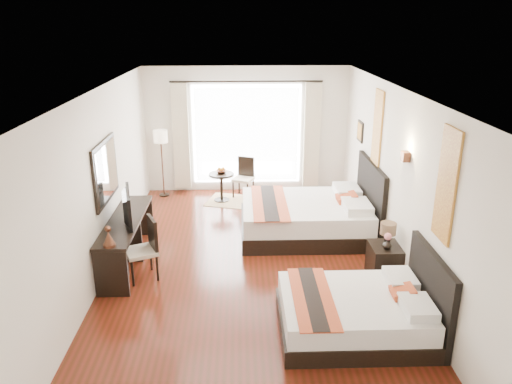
{
  "coord_description": "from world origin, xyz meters",
  "views": [
    {
      "loc": [
        -0.15,
        -7.22,
        3.78
      ],
      "look_at": [
        0.1,
        0.22,
        1.17
      ],
      "focal_mm": 35.0,
      "sensor_mm": 36.0,
      "label": 1
    }
  ],
  "objects_px": {
    "console_desk": "(127,240)",
    "fruit_bowl": "(221,172)",
    "table_lamp": "(388,230)",
    "bed_far": "(310,216)",
    "floor_lamp": "(161,141)",
    "window_chair": "(244,185)",
    "television": "(123,207)",
    "desk_chair": "(143,260)",
    "bed_near": "(361,312)",
    "nightstand": "(384,262)",
    "side_table": "(222,187)",
    "vase": "(387,246)"
  },
  "relations": [
    {
      "from": "console_desk",
      "to": "fruit_bowl",
      "type": "relative_size",
      "value": 9.33
    },
    {
      "from": "table_lamp",
      "to": "fruit_bowl",
      "type": "relative_size",
      "value": 1.61
    },
    {
      "from": "bed_far",
      "to": "floor_lamp",
      "type": "height_order",
      "value": "floor_lamp"
    },
    {
      "from": "console_desk",
      "to": "window_chair",
      "type": "relative_size",
      "value": 2.53
    },
    {
      "from": "television",
      "to": "desk_chair",
      "type": "relative_size",
      "value": 0.94
    },
    {
      "from": "table_lamp",
      "to": "desk_chair",
      "type": "relative_size",
      "value": 0.4
    },
    {
      "from": "television",
      "to": "console_desk",
      "type": "bearing_deg",
      "value": -5.52
    },
    {
      "from": "bed_near",
      "to": "floor_lamp",
      "type": "relative_size",
      "value": 1.28
    },
    {
      "from": "table_lamp",
      "to": "television",
      "type": "relative_size",
      "value": 0.42
    },
    {
      "from": "nightstand",
      "to": "side_table",
      "type": "xyz_separation_m",
      "value": [
        -2.59,
        3.47,
        0.05
      ]
    },
    {
      "from": "desk_chair",
      "to": "window_chair",
      "type": "distance_m",
      "value": 3.96
    },
    {
      "from": "window_chair",
      "to": "bed_far",
      "type": "bearing_deg",
      "value": 52.95
    },
    {
      "from": "vase",
      "to": "floor_lamp",
      "type": "xyz_separation_m",
      "value": [
        -3.88,
        3.95,
        0.68
      ]
    },
    {
      "from": "floor_lamp",
      "to": "fruit_bowl",
      "type": "xyz_separation_m",
      "value": [
        1.31,
        -0.35,
        -0.6
      ]
    },
    {
      "from": "bed_far",
      "to": "vase",
      "type": "xyz_separation_m",
      "value": [
        0.9,
        -1.77,
        0.23
      ]
    },
    {
      "from": "nightstand",
      "to": "floor_lamp",
      "type": "bearing_deg",
      "value": 135.33
    },
    {
      "from": "desk_chair",
      "to": "vase",
      "type": "bearing_deg",
      "value": 152.54
    },
    {
      "from": "bed_far",
      "to": "television",
      "type": "height_order",
      "value": "bed_far"
    },
    {
      "from": "nightstand",
      "to": "vase",
      "type": "xyz_separation_m",
      "value": [
        -0.01,
        -0.1,
        0.31
      ]
    },
    {
      "from": "vase",
      "to": "fruit_bowl",
      "type": "xyz_separation_m",
      "value": [
        -2.58,
        3.6,
        0.08
      ]
    },
    {
      "from": "table_lamp",
      "to": "bed_near",
      "type": "bearing_deg",
      "value": -116.61
    },
    {
      "from": "television",
      "to": "side_table",
      "type": "relative_size",
      "value": 1.44
    },
    {
      "from": "table_lamp",
      "to": "television",
      "type": "bearing_deg",
      "value": 173.62
    },
    {
      "from": "nightstand",
      "to": "table_lamp",
      "type": "xyz_separation_m",
      "value": [
        0.03,
        0.05,
        0.49
      ]
    },
    {
      "from": "floor_lamp",
      "to": "fruit_bowl",
      "type": "bearing_deg",
      "value": -14.88
    },
    {
      "from": "vase",
      "to": "desk_chair",
      "type": "relative_size",
      "value": 0.15
    },
    {
      "from": "bed_near",
      "to": "table_lamp",
      "type": "relative_size",
      "value": 5.04
    },
    {
      "from": "window_chair",
      "to": "fruit_bowl",
      "type": "bearing_deg",
      "value": -39.48
    },
    {
      "from": "television",
      "to": "fruit_bowl",
      "type": "relative_size",
      "value": 3.8
    },
    {
      "from": "bed_near",
      "to": "nightstand",
      "type": "bearing_deg",
      "value": 63.54
    },
    {
      "from": "floor_lamp",
      "to": "television",
      "type": "bearing_deg",
      "value": -91.84
    },
    {
      "from": "bed_far",
      "to": "television",
      "type": "distance_m",
      "value": 3.37
    },
    {
      "from": "side_table",
      "to": "vase",
      "type": "bearing_deg",
      "value": -54.16
    },
    {
      "from": "bed_near",
      "to": "fruit_bowl",
      "type": "relative_size",
      "value": 8.1
    },
    {
      "from": "vase",
      "to": "bed_far",
      "type": "bearing_deg",
      "value": 116.83
    },
    {
      "from": "bed_far",
      "to": "vase",
      "type": "distance_m",
      "value": 2.0
    },
    {
      "from": "side_table",
      "to": "nightstand",
      "type": "bearing_deg",
      "value": -53.25
    },
    {
      "from": "bed_far",
      "to": "bed_near",
      "type": "bearing_deg",
      "value": -85.76
    },
    {
      "from": "bed_near",
      "to": "fruit_bowl",
      "type": "distance_m",
      "value": 5.24
    },
    {
      "from": "bed_far",
      "to": "vase",
      "type": "bearing_deg",
      "value": -63.17
    },
    {
      "from": "bed_far",
      "to": "console_desk",
      "type": "distance_m",
      "value": 3.28
    },
    {
      "from": "bed_near",
      "to": "fruit_bowl",
      "type": "xyz_separation_m",
      "value": [
        -1.91,
        4.87,
        0.37
      ]
    },
    {
      "from": "nightstand",
      "to": "bed_near",
      "type": "bearing_deg",
      "value": -116.46
    },
    {
      "from": "console_desk",
      "to": "window_chair",
      "type": "xyz_separation_m",
      "value": [
        1.91,
        3.11,
        -0.11
      ]
    },
    {
      "from": "nightstand",
      "to": "side_table",
      "type": "bearing_deg",
      "value": 126.75
    },
    {
      "from": "desk_chair",
      "to": "floor_lamp",
      "type": "distance_m",
      "value": 3.87
    },
    {
      "from": "side_table",
      "to": "bed_far",
      "type": "bearing_deg",
      "value": -46.9
    },
    {
      "from": "bed_far",
      "to": "window_chair",
      "type": "relative_size",
      "value": 2.73
    },
    {
      "from": "television",
      "to": "floor_lamp",
      "type": "height_order",
      "value": "floor_lamp"
    },
    {
      "from": "nightstand",
      "to": "window_chair",
      "type": "xyz_separation_m",
      "value": [
        -2.11,
        3.75,
        0.0
      ]
    }
  ]
}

